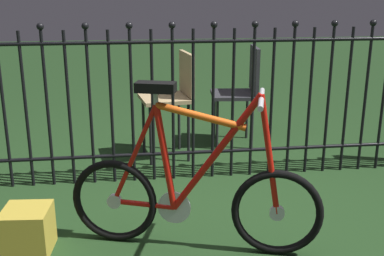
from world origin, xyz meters
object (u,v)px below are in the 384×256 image
at_px(bicycle, 193,193).
at_px(display_crate, 28,230).
at_px(chair_tan, 174,92).
at_px(chair_charcoal, 242,86).

height_order(bicycle, display_crate, bicycle).
bearing_deg(chair_tan, bicycle, -91.44).
relative_size(bicycle, display_crate, 5.30).
distance_m(chair_charcoal, display_crate, 2.27).
bearing_deg(display_crate, bicycle, -4.45).
bearing_deg(bicycle, chair_tan, 88.56).
bearing_deg(display_crate, chair_charcoal, 46.70).
distance_m(bicycle, display_crate, 0.90).
bearing_deg(bicycle, display_crate, 175.55).
relative_size(bicycle, chair_charcoal, 1.51).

